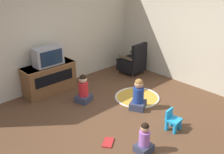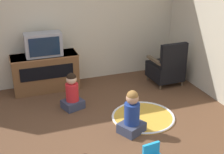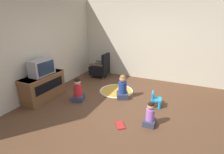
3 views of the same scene
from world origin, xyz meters
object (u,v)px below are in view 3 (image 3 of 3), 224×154
Objects in this scene: book at (120,125)px; tv_cabinet at (43,87)px; black_armchair at (101,68)px; child_watching_left at (123,88)px; child_watching_right at (150,115)px; television at (42,67)px; yellow_kid_chair at (156,100)px; child_watching_center at (78,91)px.

tv_cabinet is at bearing 47.16° from book.
black_armchair is 1.95m from child_watching_left.
tv_cabinet reaches higher than child_watching_left.
book is at bearing 172.98° from child_watching_left.
television is at bearing 90.00° from child_watching_right.
tv_cabinet is 1.39× the size of black_armchair.
child_watching_left reaches higher than yellow_kid_chair.
tv_cabinet is 1.81× the size of child_watching_left.
tv_cabinet is at bearing 99.96° from yellow_kid_chair.
child_watching_center is (0.30, -0.92, -0.08)m from tv_cabinet.
child_watching_left is at bearing -76.85° from child_watching_center.
black_armchair is at bearing -12.41° from television.
yellow_kid_chair is 2.06m from child_watching_center.
black_armchair is at bearing -8.40° from child_watching_center.
child_watching_right is at bearing -90.59° from tv_cabinet.
yellow_kid_chair is 0.57× the size of child_watching_left.
tv_cabinet is at bearing 90.01° from child_watching_right.
yellow_kid_chair is (-1.47, -2.35, -0.17)m from black_armchair.
tv_cabinet is 3.19× the size of yellow_kid_chair.
tv_cabinet is 2.29× the size of child_watching_right.
television is 1.12m from child_watching_center.
child_watching_left is at bearing -64.16° from tv_cabinet.
television is 1.03× the size of child_watching_center.
child_watching_center is at bearing 95.67° from child_watching_left.
tv_cabinet reaches higher than yellow_kid_chair.
child_watching_center is (0.30, -0.87, -0.64)m from television.
child_watching_left is at bearing 43.55° from black_armchair.
child_watching_center is at bearing 7.93° from black_armchair.
child_watching_right is (-0.03, -2.95, -0.13)m from tv_cabinet.
tv_cabinet is at bearing -15.89° from black_armchair.
child_watching_right is at bearing -90.60° from television.
child_watching_left is 1.40m from child_watching_right.
tv_cabinet is 0.56m from television.
television reaches higher than yellow_kid_chair.
child_watching_left is at bearing -63.66° from television.
child_watching_center is (-0.65, 1.04, -0.02)m from child_watching_left.
child_watching_center is 1.62m from book.
child_watching_left is (0.95, -1.91, -0.62)m from television.
television is 2.43m from black_armchair.
television is 2.22m from child_watching_left.
black_armchair is at bearing 51.96° from yellow_kid_chair.
child_watching_right is (-2.33, -2.40, -0.10)m from black_armchair.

